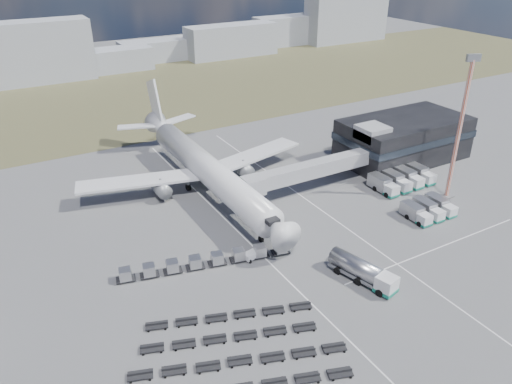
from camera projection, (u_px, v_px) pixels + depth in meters
ground at (289, 268)px, 80.99m from camera, size 420.00×420.00×0.00m
grass_strip at (108, 98)px, 165.78m from camera, size 420.00×90.00×0.01m
lane_markings at (326, 243)px, 87.62m from camera, size 47.12×110.00×0.01m
terminal at (403, 138)px, 118.17m from camera, size 30.40×16.40×11.00m
jet_bridge at (300, 173)px, 101.44m from camera, size 30.30×3.80×7.05m
airliner at (204, 167)px, 103.52m from camera, size 51.59×64.53×17.62m
skyline at (111, 47)px, 196.12m from camera, size 306.83×26.29×25.83m
fuel_tanker at (363, 271)px, 77.13m from camera, size 5.67×11.71×3.67m
pushback_tug at (252, 256)px, 82.92m from camera, size 3.12×2.14×1.33m
catering_truck at (210, 179)px, 107.69m from camera, size 2.98×5.74×2.52m
service_trucks_near at (428, 209)px, 95.31m from camera, size 8.88×6.76×2.68m
service_trucks_far at (402, 179)px, 106.74m from camera, size 13.46×7.57×2.96m
uld_row at (206, 261)px, 80.77m from camera, size 28.33×8.06×1.93m
baggage_dollies at (233, 351)px, 64.35m from camera, size 30.05×22.43×0.74m
floodlight_mast at (459, 130)px, 96.38m from camera, size 2.76×2.24×29.06m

